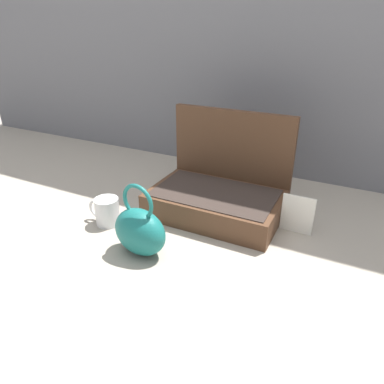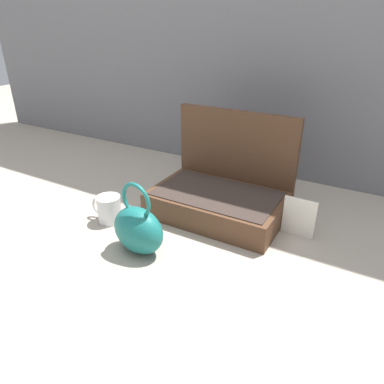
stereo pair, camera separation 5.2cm
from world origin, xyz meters
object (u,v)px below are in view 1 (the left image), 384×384
Objects in this scene: teal_pouch_handbag at (140,230)px; coffee_mug at (107,211)px; info_card_left at (297,214)px; open_suitcase at (219,192)px.

coffee_mug is at bearing 155.71° from teal_pouch_handbag.
info_card_left is at bearing 21.70° from coffee_mug.
teal_pouch_handbag is at bearing -139.95° from info_card_left.
open_suitcase is 0.38m from coffee_mug.
open_suitcase is at bearing 177.18° from info_card_left.
teal_pouch_handbag is 0.21m from coffee_mug.
open_suitcase is 3.79× the size of coffee_mug.
info_card_left is at bearing 39.66° from teal_pouch_handbag.
open_suitcase is 0.34m from teal_pouch_handbag.
info_card_left is (0.37, 0.31, -0.01)m from teal_pouch_handbag.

